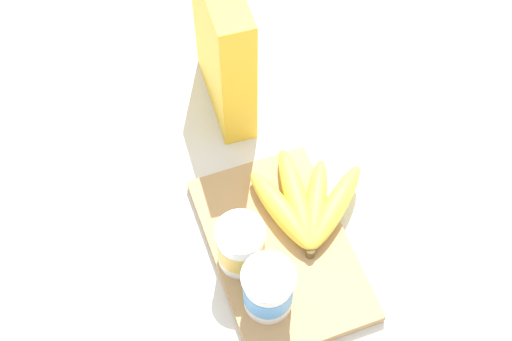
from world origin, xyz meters
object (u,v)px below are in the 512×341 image
Objects in this scene: cutting_board at (280,248)px; cereal_box at (224,47)px; yogurt_cup_back at (240,244)px; banana_bunch at (306,204)px; yogurt_cup_front at (268,289)px.

cutting_board is 1.20× the size of cereal_box.
yogurt_cup_back reaches higher than banana_bunch.
yogurt_cup_front is at bearing 138.06° from banana_bunch.
banana_bunch is at bearing -167.84° from cereal_box.
yogurt_cup_back is at bearing 168.87° from cereal_box.
yogurt_cup_front is at bearing 147.18° from cutting_board.
yogurt_cup_back is (0.08, 0.01, -0.00)m from yogurt_cup_front.
cutting_board is 0.08m from banana_bunch.
cutting_board is 1.60× the size of banana_bunch.
yogurt_cup_front reaches higher than yogurt_cup_back.
banana_bunch is (-0.27, -0.04, -0.09)m from cereal_box.
cereal_box reaches higher than yogurt_cup_front.
cutting_board is 0.11m from yogurt_cup_front.
yogurt_cup_front is (-0.08, 0.05, 0.06)m from cutting_board.
cutting_board is at bearing 126.54° from banana_bunch.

